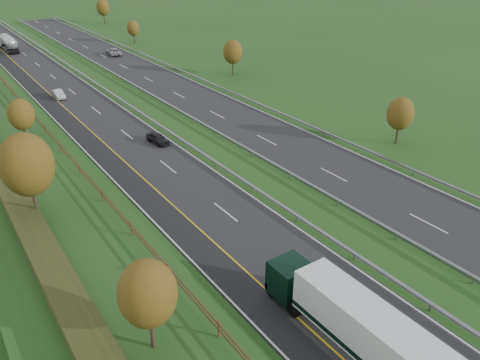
# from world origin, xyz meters

# --- Properties ---
(ground) EXTENTS (400.00, 400.00, 0.00)m
(ground) POSITION_xyz_m (8.00, 55.00, 0.00)
(ground) COLOR #214819
(ground) RESTS_ON ground
(near_carriageway) EXTENTS (10.50, 200.00, 0.04)m
(near_carriageway) POSITION_xyz_m (0.00, 60.00, 0.02)
(near_carriageway) COLOR #242427
(near_carriageway) RESTS_ON ground
(far_carriageway) EXTENTS (10.50, 200.00, 0.04)m
(far_carriageway) POSITION_xyz_m (16.50, 60.00, 0.02)
(far_carriageway) COLOR #242427
(far_carriageway) RESTS_ON ground
(hard_shoulder) EXTENTS (3.00, 200.00, 0.04)m
(hard_shoulder) POSITION_xyz_m (-3.75, 60.00, 0.02)
(hard_shoulder) COLOR black
(hard_shoulder) RESTS_ON ground
(lane_markings) EXTENTS (26.75, 200.00, 0.01)m
(lane_markings) POSITION_xyz_m (6.40, 59.88, 0.05)
(lane_markings) COLOR silver
(lane_markings) RESTS_ON near_carriageway
(fence_left) EXTENTS (0.12, 189.06, 1.20)m
(fence_left) POSITION_xyz_m (-8.50, 59.59, 2.73)
(fence_left) COLOR #422B19
(fence_left) RESTS_ON embankment_left
(median_barrier_near) EXTENTS (0.32, 200.00, 0.71)m
(median_barrier_near) POSITION_xyz_m (5.70, 60.00, 0.61)
(median_barrier_near) COLOR gray
(median_barrier_near) RESTS_ON ground
(median_barrier_far) EXTENTS (0.32, 200.00, 0.71)m
(median_barrier_far) POSITION_xyz_m (10.80, 60.00, 0.61)
(median_barrier_far) COLOR gray
(median_barrier_far) RESTS_ON ground
(outer_barrier_far) EXTENTS (0.32, 200.00, 0.71)m
(outer_barrier_far) POSITION_xyz_m (22.30, 60.00, 0.62)
(outer_barrier_far) COLOR gray
(outer_barrier_far) RESTS_ON ground
(trees_far) EXTENTS (8.45, 118.60, 7.12)m
(trees_far) POSITION_xyz_m (29.80, 89.21, 4.25)
(trees_far) COLOR #2D2116
(trees_far) RESTS_ON ground
(box_lorry) EXTENTS (2.58, 16.28, 4.06)m
(box_lorry) POSITION_xyz_m (-1.43, 3.34, 2.33)
(box_lorry) COLOR black
(box_lorry) RESTS_ON near_carriageway
(road_tanker) EXTENTS (2.40, 11.22, 3.46)m
(road_tanker) POSITION_xyz_m (-0.64, 113.12, 1.86)
(road_tanker) COLOR silver
(road_tanker) RESTS_ON near_carriageway
(car_dark_near) EXTENTS (1.95, 3.96, 1.30)m
(car_dark_near) POSITION_xyz_m (3.38, 41.98, 0.69)
(car_dark_near) COLOR black
(car_dark_near) RESTS_ON near_carriageway
(car_silver_mid) EXTENTS (1.45, 3.97, 1.30)m
(car_silver_mid) POSITION_xyz_m (-1.60, 68.57, 0.69)
(car_silver_mid) COLOR #B5B5BA
(car_silver_mid) RESTS_ON near_carriageway
(car_small_far) EXTENTS (2.11, 5.10, 1.48)m
(car_small_far) POSITION_xyz_m (-1.44, 119.86, 0.78)
(car_small_far) COLOR #162245
(car_small_far) RESTS_ON near_carriageway
(car_oncoming) EXTENTS (3.21, 5.73, 1.51)m
(car_oncoming) POSITION_xyz_m (17.64, 94.52, 0.80)
(car_oncoming) COLOR #9C9CA0
(car_oncoming) RESTS_ON far_carriageway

